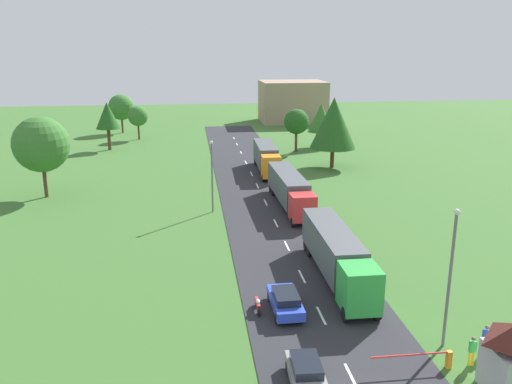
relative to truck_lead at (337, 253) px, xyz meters
The scene contains 21 objects.
road 9.41m from the truck_lead, 105.64° to the left, with size 10.00×140.00×0.06m, color #2B2B30.
lane_marking_centre 5.35m from the truck_lead, 120.12° to the left, with size 0.16×119.86×0.01m.
truck_lead is the anchor object (origin of this frame).
truck_second 18.95m from the truck_lead, 90.17° to the left, with size 2.76×14.36×3.56m.
truck_third 35.66m from the truck_lead, 90.38° to the left, with size 2.80×12.51×3.72m.
car_lead 13.70m from the truck_lead, 111.81° to the right, with size 1.89×4.12×1.44m.
car_second 6.70m from the truck_lead, 135.99° to the right, with size 1.90×4.42×1.49m.
motorcycle_courier 7.97m from the truck_lead, 147.11° to the right, with size 0.28×1.94×0.91m.
barrier_gate 12.25m from the truck_lead, 78.94° to the right, with size 4.64×0.28×1.05m.
person_lead 12.75m from the truck_lead, 69.26° to the right, with size 0.38×0.24×1.80m.
person_second 12.39m from the truck_lead, 61.59° to the right, with size 0.38×0.24×1.83m.
lamppost_lead 10.82m from the truck_lead, 68.30° to the right, with size 0.36×0.36×8.56m.
lamppost_second 20.15m from the truck_lead, 115.26° to the left, with size 0.36×0.36×7.72m.
tree_oak 38.40m from the truck_lead, 136.48° to the left, with size 6.40×6.40×9.47m.
tree_birch 49.79m from the truck_lead, 82.26° to the left, with size 4.12×4.12×7.12m.
tree_maple 38.72m from the truck_lead, 75.48° to the left, with size 6.57×6.57×10.13m.
tree_pine 60.12m from the truck_lead, 113.93° to the left, with size 4.01×4.01×8.05m.
tree_elm 76.90m from the truck_lead, 108.40° to the left, with size 5.10×5.10×7.70m.
tree_ash 67.78m from the truck_lead, 107.43° to the left, with size 3.74×3.74×6.28m.
tree_lime 54.22m from the truck_lead, 77.51° to the left, with size 4.46×4.46×7.60m.
distant_building 85.37m from the truck_lead, 81.40° to the left, with size 14.36×11.87×9.20m, color #9E846B.
Camera 1 is at (-8.17, -20.45, 17.36)m, focal length 37.18 mm.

